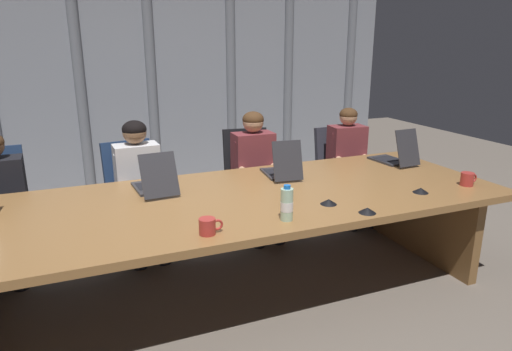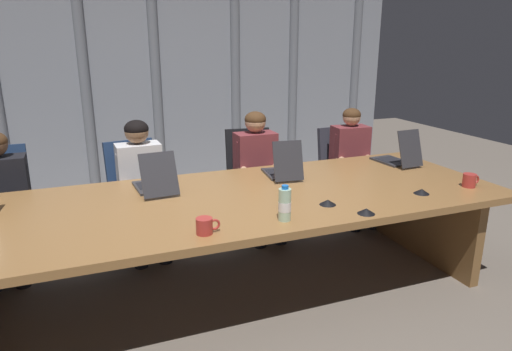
# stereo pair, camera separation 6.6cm
# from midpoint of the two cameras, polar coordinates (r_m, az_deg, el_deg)

# --- Properties ---
(ground_plane) EXTENTS (12.29, 12.29, 0.00)m
(ground_plane) POSITION_cam_midpoint_polar(r_m,az_deg,el_deg) (3.43, -2.04, -14.36)
(ground_plane) COLOR #6B6056
(conference_table) EXTENTS (3.86, 1.37, 0.73)m
(conference_table) POSITION_cam_midpoint_polar(r_m,az_deg,el_deg) (3.16, -2.15, -5.16)
(conference_table) COLOR olive
(conference_table) RESTS_ON ground_plane
(curtain_backdrop) EXTENTS (6.15, 0.17, 2.93)m
(curtain_backdrop) POSITION_cam_midpoint_polar(r_m,az_deg,el_deg) (5.66, -11.72, 13.18)
(curtain_backdrop) COLOR gray
(curtain_backdrop) RESTS_ON ground_plane
(laptop_left_mid) EXTENTS (0.28, 0.47, 0.30)m
(laptop_left_mid) POSITION_cam_midpoint_polar(r_m,az_deg,el_deg) (3.31, -12.07, -0.89)
(laptop_left_mid) COLOR #2D2D33
(laptop_left_mid) RESTS_ON conference_table
(laptop_center) EXTENTS (0.28, 0.44, 0.31)m
(laptop_center) POSITION_cam_midpoint_polar(r_m,az_deg,el_deg) (3.58, 3.86, 0.77)
(laptop_center) COLOR #2D2D33
(laptop_center) RESTS_ON conference_table
(laptop_right_mid) EXTENTS (0.25, 0.45, 0.32)m
(laptop_right_mid) POSITION_cam_midpoint_polar(r_m,az_deg,el_deg) (4.15, 17.79, 2.22)
(laptop_right_mid) COLOR #2D2D33
(laptop_right_mid) RESTS_ON conference_table
(office_chair_left_end) EXTENTS (0.60, 0.60, 0.95)m
(office_chair_left_end) POSITION_cam_midpoint_polar(r_m,az_deg,el_deg) (4.18, -28.71, -5.34)
(office_chair_left_end) COLOR navy
(office_chair_left_end) RESTS_ON ground_plane
(office_chair_left_mid) EXTENTS (0.60, 0.61, 0.92)m
(office_chair_left_mid) POSITION_cam_midpoint_polar(r_m,az_deg,el_deg) (4.15, -14.12, -4.02)
(office_chair_left_mid) COLOR navy
(office_chair_left_mid) RESTS_ON ground_plane
(office_chair_center) EXTENTS (0.60, 0.60, 0.95)m
(office_chair_center) POSITION_cam_midpoint_polar(r_m,az_deg,el_deg) (4.39, -0.06, -2.25)
(office_chair_center) COLOR black
(office_chair_center) RESTS_ON ground_plane
(office_chair_right_mid) EXTENTS (0.60, 0.60, 0.90)m
(office_chair_right_mid) POSITION_cam_midpoint_polar(r_m,az_deg,el_deg) (4.84, 11.43, -0.96)
(office_chair_right_mid) COLOR #2D2D38
(office_chair_right_mid) RESTS_ON ground_plane
(person_left_end) EXTENTS (0.41, 0.55, 1.11)m
(person_left_end) POSITION_cam_midpoint_polar(r_m,az_deg,el_deg) (3.94, -29.06, -2.32)
(person_left_end) COLOR black
(person_left_end) RESTS_ON ground_plane
(person_left_mid) EXTENTS (0.39, 0.56, 1.14)m
(person_left_mid) POSITION_cam_midpoint_polar(r_m,az_deg,el_deg) (3.91, -13.72, -0.55)
(person_left_mid) COLOR silver
(person_left_mid) RESTS_ON ground_plane
(person_center) EXTENTS (0.38, 0.55, 1.15)m
(person_center) POSITION_cam_midpoint_polar(r_m,az_deg,el_deg) (4.16, 0.78, 1.04)
(person_center) COLOR brown
(person_center) RESTS_ON ground_plane
(person_right_mid) EXTENTS (0.39, 0.57, 1.13)m
(person_right_mid) POSITION_cam_midpoint_polar(r_m,az_deg,el_deg) (4.63, 12.57, 1.95)
(person_right_mid) COLOR brown
(person_right_mid) RESTS_ON ground_plane
(water_bottle_primary) EXTENTS (0.08, 0.08, 0.22)m
(water_bottle_primary) POSITION_cam_midpoint_polar(r_m,az_deg,el_deg) (2.69, 4.33, -3.68)
(water_bottle_primary) COLOR #ADD1B2
(water_bottle_primary) RESTS_ON conference_table
(coffee_mug_near) EXTENTS (0.14, 0.09, 0.09)m
(coffee_mug_near) POSITION_cam_midpoint_polar(r_m,az_deg,el_deg) (2.53, -5.70, -6.33)
(coffee_mug_near) COLOR #B2332D
(coffee_mug_near) RESTS_ON conference_table
(coffee_mug_far) EXTENTS (0.14, 0.09, 0.10)m
(coffee_mug_far) POSITION_cam_midpoint_polar(r_m,az_deg,el_deg) (3.69, 25.78, -0.55)
(coffee_mug_far) COLOR #B2332D
(coffee_mug_far) RESTS_ON conference_table
(conference_mic_left_side) EXTENTS (0.11, 0.11, 0.03)m
(conference_mic_left_side) POSITION_cam_midpoint_polar(r_m,az_deg,el_deg) (3.01, 9.64, -3.33)
(conference_mic_left_side) COLOR black
(conference_mic_left_side) RESTS_ON conference_table
(conference_mic_middle) EXTENTS (0.11, 0.11, 0.03)m
(conference_mic_middle) POSITION_cam_midpoint_polar(r_m,az_deg,el_deg) (2.90, 14.35, -4.37)
(conference_mic_middle) COLOR black
(conference_mic_middle) RESTS_ON conference_table
(conference_mic_right_side) EXTENTS (0.11, 0.11, 0.03)m
(conference_mic_right_side) POSITION_cam_midpoint_polar(r_m,az_deg,el_deg) (3.40, 20.65, -1.87)
(conference_mic_right_side) COLOR black
(conference_mic_right_side) RESTS_ON conference_table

